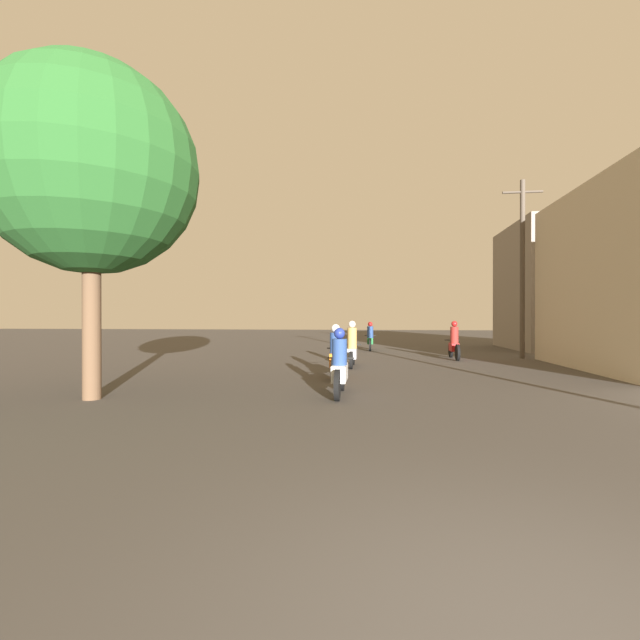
{
  "coord_description": "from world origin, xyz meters",
  "views": [
    {
      "loc": [
        -1.0,
        -1.99,
        1.67
      ],
      "look_at": [
        -3.22,
        15.88,
        1.6
      ],
      "focal_mm": 24.0,
      "sensor_mm": 36.0,
      "label": 1
    }
  ],
  "objects_px": {
    "building_right_far": "(566,287)",
    "street_tree": "(91,170)",
    "motorcycle_white": "(340,368)",
    "motorcycle_red": "(454,344)",
    "motorcycle_orange": "(336,356)",
    "utility_pole_far": "(522,265)",
    "motorcycle_silver": "(352,349)",
    "motorcycle_green": "(370,339)"
  },
  "relations": [
    {
      "from": "street_tree",
      "to": "motorcycle_green",
      "type": "bearing_deg",
      "value": 68.68
    },
    {
      "from": "motorcycle_orange",
      "to": "utility_pole_far",
      "type": "distance_m",
      "value": 10.34
    },
    {
      "from": "motorcycle_orange",
      "to": "utility_pole_far",
      "type": "xyz_separation_m",
      "value": [
        7.21,
        6.65,
        3.27
      ]
    },
    {
      "from": "motorcycle_orange",
      "to": "building_right_far",
      "type": "relative_size",
      "value": 0.31
    },
    {
      "from": "motorcycle_white",
      "to": "motorcycle_green",
      "type": "bearing_deg",
      "value": 93.45
    },
    {
      "from": "motorcycle_silver",
      "to": "street_tree",
      "type": "xyz_separation_m",
      "value": [
        -5.05,
        -6.61,
        4.11
      ]
    },
    {
      "from": "motorcycle_white",
      "to": "motorcycle_silver",
      "type": "xyz_separation_m",
      "value": [
        -0.0,
        5.55,
        0.04
      ]
    },
    {
      "from": "utility_pole_far",
      "to": "street_tree",
      "type": "bearing_deg",
      "value": -138.66
    },
    {
      "from": "motorcycle_red",
      "to": "street_tree",
      "type": "distance_m",
      "value": 14.03
    },
    {
      "from": "motorcycle_white",
      "to": "utility_pole_far",
      "type": "bearing_deg",
      "value": 59.8
    },
    {
      "from": "motorcycle_orange",
      "to": "motorcycle_green",
      "type": "distance_m",
      "value": 10.58
    },
    {
      "from": "motorcycle_white",
      "to": "building_right_far",
      "type": "height_order",
      "value": "building_right_far"
    },
    {
      "from": "utility_pole_far",
      "to": "motorcycle_green",
      "type": "bearing_deg",
      "value": 148.36
    },
    {
      "from": "motorcycle_white",
      "to": "utility_pole_far",
      "type": "relative_size",
      "value": 0.26
    },
    {
      "from": "building_right_far",
      "to": "motorcycle_silver",
      "type": "bearing_deg",
      "value": -138.57
    },
    {
      "from": "motorcycle_red",
      "to": "motorcycle_green",
      "type": "bearing_deg",
      "value": 137.15
    },
    {
      "from": "motorcycle_white",
      "to": "utility_pole_far",
      "type": "distance_m",
      "value": 12.15
    },
    {
      "from": "motorcycle_white",
      "to": "motorcycle_orange",
      "type": "distance_m",
      "value": 2.82
    },
    {
      "from": "motorcycle_silver",
      "to": "street_tree",
      "type": "relative_size",
      "value": 0.28
    },
    {
      "from": "motorcycle_green",
      "to": "utility_pole_far",
      "type": "height_order",
      "value": "utility_pole_far"
    },
    {
      "from": "motorcycle_white",
      "to": "building_right_far",
      "type": "distance_m",
      "value": 19.12
    },
    {
      "from": "building_right_far",
      "to": "street_tree",
      "type": "bearing_deg",
      "value": -134.56
    },
    {
      "from": "motorcycle_orange",
      "to": "motorcycle_green",
      "type": "xyz_separation_m",
      "value": [
        0.89,
        10.54,
        -0.01
      ]
    },
    {
      "from": "motorcycle_orange",
      "to": "motorcycle_silver",
      "type": "distance_m",
      "value": 2.77
    },
    {
      "from": "motorcycle_white",
      "to": "street_tree",
      "type": "bearing_deg",
      "value": -162.35
    },
    {
      "from": "motorcycle_white",
      "to": "motorcycle_red",
      "type": "bearing_deg",
      "value": 71.41
    },
    {
      "from": "motorcycle_silver",
      "to": "motorcycle_red",
      "type": "bearing_deg",
      "value": 41.87
    },
    {
      "from": "motorcycle_orange",
      "to": "motorcycle_red",
      "type": "height_order",
      "value": "motorcycle_red"
    },
    {
      "from": "street_tree",
      "to": "utility_pole_far",
      "type": "bearing_deg",
      "value": 41.34
    },
    {
      "from": "motorcycle_silver",
      "to": "utility_pole_far",
      "type": "xyz_separation_m",
      "value": [
        6.88,
        3.9,
        3.25
      ]
    },
    {
      "from": "motorcycle_red",
      "to": "building_right_far",
      "type": "bearing_deg",
      "value": 52.38
    },
    {
      "from": "motorcycle_orange",
      "to": "motorcycle_red",
      "type": "bearing_deg",
      "value": 45.46
    },
    {
      "from": "motorcycle_silver",
      "to": "building_right_far",
      "type": "distance_m",
      "value": 15.03
    },
    {
      "from": "motorcycle_silver",
      "to": "utility_pole_far",
      "type": "height_order",
      "value": "utility_pole_far"
    },
    {
      "from": "motorcycle_red",
      "to": "motorcycle_green",
      "type": "distance_m",
      "value": 5.68
    },
    {
      "from": "motorcycle_white",
      "to": "building_right_far",
      "type": "xyz_separation_m",
      "value": [
        11.08,
        15.33,
        2.78
      ]
    },
    {
      "from": "motorcycle_red",
      "to": "utility_pole_far",
      "type": "xyz_separation_m",
      "value": [
        2.87,
        0.62,
        3.25
      ]
    },
    {
      "from": "utility_pole_far",
      "to": "motorcycle_white",
      "type": "bearing_deg",
      "value": -126.07
    },
    {
      "from": "motorcycle_green",
      "to": "utility_pole_far",
      "type": "distance_m",
      "value": 8.11
    },
    {
      "from": "motorcycle_orange",
      "to": "street_tree",
      "type": "distance_m",
      "value": 7.36
    },
    {
      "from": "motorcycle_white",
      "to": "motorcycle_silver",
      "type": "bearing_deg",
      "value": 95.88
    },
    {
      "from": "motorcycle_orange",
      "to": "street_tree",
      "type": "xyz_separation_m",
      "value": [
        -4.73,
        -3.85,
        4.12
      ]
    }
  ]
}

